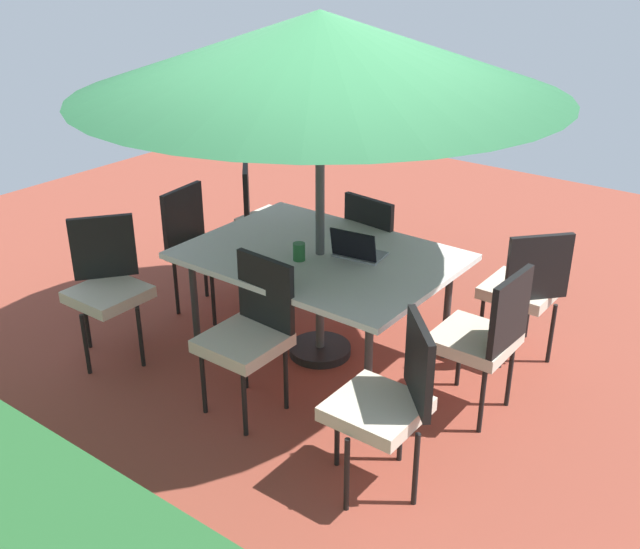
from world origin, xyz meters
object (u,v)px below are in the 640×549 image
chair_north (250,330)px  cup (299,252)px  dining_table (320,260)px  laptop (358,251)px  chair_northwest (389,398)px  chair_southwest (525,286)px  chair_south (380,247)px  chair_west (484,334)px  chair_southeast (265,215)px  patio_umbrella (320,53)px  chair_east (200,244)px  chair_northeast (107,282)px

chair_north → cup: chair_north is taller
dining_table → laptop: laptop is taller
chair_northwest → chair_southwest: same height
chair_south → laptop: bearing=116.7°
chair_west → chair_southeast: size_ratio=1.00×
cup → chair_north: bearing=98.6°
dining_table → chair_southeast: chair_southeast is taller
chair_northwest → chair_north: size_ratio=1.00×
chair_north → cup: 0.67m
chair_northwest → cup: bearing=-165.2°
laptop → cup: 0.39m
chair_southeast → patio_umbrella: bearing=-165.3°
patio_umbrella → chair_southeast: (1.19, -0.80, -1.53)m
laptop → chair_west: bearing=168.2°
dining_table → chair_southeast: bearing=-33.9°
patio_umbrella → chair_south: 1.72m
chair_northwest → chair_southwest: bearing=135.3°
chair_south → dining_table: bearing=97.7°
chair_southwest → cup: bearing=-8.3°
chair_north → chair_east: 1.43m
dining_table → chair_southwest: size_ratio=1.79×
chair_southwest → laptop: (0.90, 0.72, 0.27)m
chair_northeast → chair_east: bearing=36.2°
chair_north → chair_northeast: (1.23, 0.09, 0.00)m
chair_northeast → laptop: laptop is taller
chair_southeast → laptop: 1.61m
patio_umbrella → chair_southeast: bearing=-33.9°
laptop → cup: bearing=34.7°
chair_northeast → cup: size_ratio=8.26×
laptop → chair_southwest: bearing=-149.4°
chair_northwest → laptop: (0.87, -0.97, 0.27)m
patio_umbrella → chair_west: size_ratio=3.10×
chair_west → chair_north: same height
chair_south → chair_north: size_ratio=1.00×
chair_east → chair_north: bearing=-129.2°
chair_west → chair_southeast: same height
cup → laptop: bearing=-137.2°
chair_west → chair_southeast: (2.39, -0.76, 0.00)m
dining_table → chair_southeast: 1.44m
chair_northwest → chair_west: 0.92m
chair_north → chair_southwest: bearing=58.6°
chair_south → cup: bearing=94.7°
chair_west → chair_northeast: 2.55m
chair_southwest → chair_northeast: (2.32, 1.67, 0.00)m
chair_south → cup: size_ratio=8.26×
patio_umbrella → chair_southwest: (-1.14, -0.81, -1.53)m
laptop → patio_umbrella: bearing=13.8°
chair_north → dining_table: bearing=96.6°
patio_umbrella → chair_north: size_ratio=3.10×
dining_table → chair_west: 1.22m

